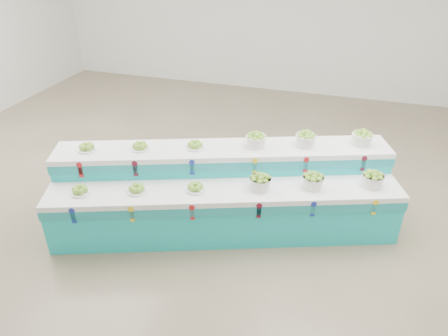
{
  "coord_description": "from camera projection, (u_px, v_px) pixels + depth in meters",
  "views": [
    {
      "loc": [
        2.21,
        -4.84,
        3.51
      ],
      "look_at": [
        0.87,
        -0.51,
        0.87
      ],
      "focal_mm": 33.27,
      "sensor_mm": 36.0,
      "label": 1
    }
  ],
  "objects": [
    {
      "name": "ground",
      "position": [
        180.0,
        193.0,
        6.33
      ],
      "size": [
        10.0,
        10.0,
        0.0
      ],
      "primitive_type": "plane",
      "color": "#72624A",
      "rests_on": "ground"
    },
    {
      "name": "back_wall",
      "position": [
        260.0,
        3.0,
        9.45
      ],
      "size": [
        10.0,
        0.0,
        10.0
      ],
      "primitive_type": "plane",
      "rotation": [
        1.57,
        0.0,
        0.0
      ],
      "color": "silver",
      "rests_on": "ground"
    },
    {
      "name": "display_stand",
      "position": [
        224.0,
        192.0,
        5.43
      ],
      "size": [
        4.52,
        2.57,
        1.02
      ],
      "primitive_type": null,
      "rotation": [
        0.0,
        0.0,
        0.35
      ],
      "color": "#1AC1C1",
      "rests_on": "ground"
    },
    {
      "name": "plate_lower_left",
      "position": [
        80.0,
        190.0,
        4.99
      ],
      "size": [
        0.3,
        0.3,
        0.1
      ],
      "primitive_type": "cylinder",
      "rotation": [
        0.0,
        0.0,
        0.35
      ],
      "color": "white",
      "rests_on": "display_stand"
    },
    {
      "name": "plate_lower_mid",
      "position": [
        137.0,
        188.0,
        5.02
      ],
      "size": [
        0.3,
        0.3,
        0.1
      ],
      "primitive_type": "cylinder",
      "rotation": [
        0.0,
        0.0,
        0.35
      ],
      "color": "white",
      "rests_on": "display_stand"
    },
    {
      "name": "plate_lower_right",
      "position": [
        195.0,
        187.0,
        5.05
      ],
      "size": [
        0.3,
        0.3,
        0.1
      ],
      "primitive_type": "cylinder",
      "rotation": [
        0.0,
        0.0,
        0.35
      ],
      "color": "white",
      "rests_on": "display_stand"
    },
    {
      "name": "basket_lower_left",
      "position": [
        260.0,
        182.0,
        5.05
      ],
      "size": [
        0.34,
        0.34,
        0.21
      ],
      "primitive_type": null,
      "rotation": [
        0.0,
        0.0,
        0.35
      ],
      "color": "silver",
      "rests_on": "display_stand"
    },
    {
      "name": "basket_lower_mid",
      "position": [
        313.0,
        180.0,
        5.08
      ],
      "size": [
        0.34,
        0.34,
        0.21
      ],
      "primitive_type": null,
      "rotation": [
        0.0,
        0.0,
        0.35
      ],
      "color": "silver",
      "rests_on": "display_stand"
    },
    {
      "name": "basket_lower_right",
      "position": [
        373.0,
        179.0,
        5.11
      ],
      "size": [
        0.34,
        0.34,
        0.21
      ],
      "primitive_type": null,
      "rotation": [
        0.0,
        0.0,
        0.35
      ],
      "color": "silver",
      "rests_on": "display_stand"
    },
    {
      "name": "plate_upper_left",
      "position": [
        87.0,
        147.0,
        5.31
      ],
      "size": [
        0.3,
        0.3,
        0.1
      ],
      "primitive_type": "cylinder",
      "rotation": [
        0.0,
        0.0,
        0.35
      ],
      "color": "white",
      "rests_on": "display_stand"
    },
    {
      "name": "plate_upper_mid",
      "position": [
        140.0,
        146.0,
        5.34
      ],
      "size": [
        0.3,
        0.3,
        0.1
      ],
      "primitive_type": "cylinder",
      "rotation": [
        0.0,
        0.0,
        0.35
      ],
      "color": "white",
      "rests_on": "display_stand"
    },
    {
      "name": "plate_upper_right",
      "position": [
        195.0,
        145.0,
        5.37
      ],
      "size": [
        0.3,
        0.3,
        0.1
      ],
      "primitive_type": "cylinder",
      "rotation": [
        0.0,
        0.0,
        0.35
      ],
      "color": "white",
      "rests_on": "display_stand"
    },
    {
      "name": "basket_upper_left",
      "position": [
        256.0,
        140.0,
        5.37
      ],
      "size": [
        0.34,
        0.34,
        0.21
      ],
      "primitive_type": null,
      "rotation": [
        0.0,
        0.0,
        0.35
      ],
      "color": "silver",
      "rests_on": "display_stand"
    },
    {
      "name": "basket_upper_mid",
      "position": [
        306.0,
        139.0,
        5.4
      ],
      "size": [
        0.34,
        0.34,
        0.21
      ],
      "primitive_type": null,
      "rotation": [
        0.0,
        0.0,
        0.35
      ],
      "color": "silver",
      "rests_on": "display_stand"
    },
    {
      "name": "basket_upper_right",
      "position": [
        362.0,
        138.0,
        5.43
      ],
      "size": [
        0.34,
        0.34,
        0.21
      ],
      "primitive_type": null,
      "rotation": [
        0.0,
        0.0,
        0.35
      ],
      "color": "silver",
      "rests_on": "display_stand"
    }
  ]
}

